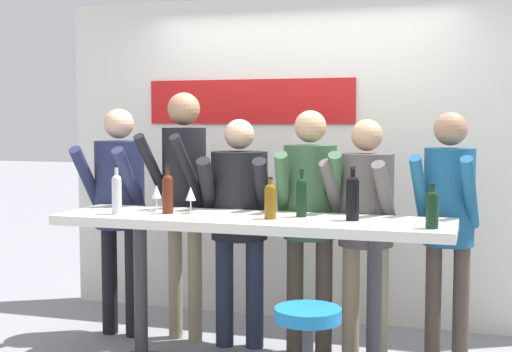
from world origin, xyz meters
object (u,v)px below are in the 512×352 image
(person_right, at_px, (449,209))
(wine_bottle_0, at_px, (432,207))
(wine_glass_0, at_px, (157,193))
(person_center_right, at_px, (366,213))
(person_left, at_px, (184,185))
(wine_bottle_3, at_px, (302,195))
(person_far_left, at_px, (119,196))
(wine_glass_1, at_px, (191,194))
(wine_bottle_5, at_px, (353,196))
(wine_bottle_1, at_px, (270,199))
(wine_bottle_4, at_px, (117,192))
(tasting_table, at_px, (251,239))
(wine_bottle_2, at_px, (168,192))
(bar_stool, at_px, (308,348))
(person_center, at_px, (310,204))
(person_center_left, at_px, (239,209))

(person_right, xyz_separation_m, wine_bottle_0, (-0.06, -0.72, 0.09))
(wine_glass_0, bearing_deg, person_center_right, 17.94)
(person_left, bearing_deg, wine_bottle_3, -12.90)
(person_far_left, distance_m, wine_glass_1, 0.92)
(wine_bottle_5, bearing_deg, wine_bottle_0, -21.34)
(wine_bottle_1, bearing_deg, wine_bottle_4, -175.82)
(tasting_table, height_order, wine_bottle_4, wine_bottle_4)
(wine_bottle_4, bearing_deg, wine_bottle_5, 5.93)
(wine_bottle_1, relative_size, wine_glass_0, 1.46)
(wine_bottle_2, relative_size, wine_bottle_3, 1.04)
(person_center_right, relative_size, wine_bottle_2, 5.22)
(bar_stool, bearing_deg, person_center, 102.63)
(wine_glass_0, bearing_deg, wine_bottle_0, -7.49)
(bar_stool, xyz_separation_m, wine_bottle_3, (-0.21, 0.73, 0.73))
(bar_stool, xyz_separation_m, person_left, (-1.21, 1.17, 0.73))
(person_center_left, height_order, person_center, person_center)
(bar_stool, height_order, wine_bottle_3, wine_bottle_3)
(person_center_right, bearing_deg, wine_bottle_4, -147.18)
(person_center_left, bearing_deg, person_left, 167.76)
(person_left, bearing_deg, person_center, 9.52)
(wine_bottle_3, relative_size, wine_glass_0, 1.70)
(person_center_left, bearing_deg, wine_bottle_2, -128.95)
(wine_bottle_3, height_order, wine_glass_0, wine_bottle_3)
(wine_bottle_1, xyz_separation_m, wine_glass_1, (-0.56, 0.08, 0.00))
(tasting_table, xyz_separation_m, bar_stool, (0.51, -0.63, -0.45))
(person_far_left, xyz_separation_m, wine_bottle_5, (1.83, -0.49, 0.11))
(tasting_table, height_order, bar_stool, tasting_table)
(person_right, relative_size, wine_bottle_4, 5.25)
(bar_stool, xyz_separation_m, wine_glass_0, (-1.20, 0.71, 0.72))
(person_center_left, distance_m, person_center_right, 0.89)
(person_far_left, xyz_separation_m, wine_bottle_3, (1.50, -0.42, 0.10))
(bar_stool, xyz_separation_m, wine_bottle_0, (0.60, 0.47, 0.71))
(wine_bottle_1, bearing_deg, person_far_left, 156.98)
(person_left, distance_m, person_center_left, 0.47)
(person_center_left, height_order, wine_glass_0, person_center_left)
(person_center_left, height_order, wine_bottle_0, person_center_left)
(tasting_table, xyz_separation_m, wine_bottle_1, (0.14, -0.05, 0.26))
(person_right, height_order, wine_bottle_5, person_right)
(tasting_table, height_order, wine_glass_1, wine_glass_1)
(wine_bottle_2, distance_m, wine_bottle_5, 1.20)
(person_left, height_order, person_center_right, person_left)
(person_center_left, distance_m, wine_bottle_2, 0.63)
(wine_bottle_0, bearing_deg, wine_bottle_5, 158.66)
(wine_bottle_5, xyz_separation_m, wine_glass_0, (-1.32, 0.05, -0.03))
(wine_glass_0, bearing_deg, person_left, 90.56)
(bar_stool, xyz_separation_m, person_far_left, (-1.71, 1.15, 0.64))
(person_right, xyz_separation_m, wine_glass_0, (-1.86, -0.48, 0.10))
(wine_glass_0, bearing_deg, wine_bottle_4, -131.98)
(person_center_left, bearing_deg, wine_bottle_3, -44.83)
(tasting_table, relative_size, wine_glass_0, 14.12)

